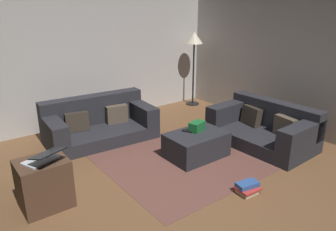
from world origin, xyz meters
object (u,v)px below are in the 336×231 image
at_px(tv_remote, 188,131).
at_px(side_table, 44,184).
at_px(ottoman, 196,145).
at_px(book_stack, 247,188).
at_px(gift_box, 197,126).
at_px(couch_right, 265,128).
at_px(corner_lamp, 194,43).
at_px(laptop, 43,158).
at_px(couch_left, 98,123).

bearing_deg(tv_remote, side_table, 156.08).
xyz_separation_m(ottoman, book_stack, (-0.16, -1.09, -0.12)).
bearing_deg(gift_box, book_stack, -101.03).
relative_size(couch_right, side_table, 2.90).
xyz_separation_m(side_table, book_stack, (1.98, -1.18, -0.21)).
xyz_separation_m(gift_box, tv_remote, (-0.14, 0.05, -0.06)).
bearing_deg(couch_right, ottoman, 74.43).
height_order(book_stack, corner_lamp, corner_lamp).
distance_m(gift_box, side_table, 2.22).
distance_m(gift_box, tv_remote, 0.16).
bearing_deg(gift_box, ottoman, -134.21).
relative_size(ottoman, laptop, 1.87).
distance_m(couch_left, book_stack, 2.66).
xyz_separation_m(couch_left, gift_box, (0.91, -1.40, 0.17)).
bearing_deg(corner_lamp, laptop, -152.96).
relative_size(couch_left, couch_right, 1.11).
distance_m(ottoman, corner_lamp, 2.82).
height_order(couch_left, ottoman, couch_left).
bearing_deg(book_stack, tv_remote, 85.72).
relative_size(ottoman, tv_remote, 5.33).
relative_size(gift_box, corner_lamp, 0.15).
xyz_separation_m(ottoman, side_table, (-2.14, 0.09, 0.09)).
bearing_deg(laptop, side_table, 111.03).
distance_m(couch_left, couch_right, 2.69).
bearing_deg(corner_lamp, couch_left, -168.70).
relative_size(couch_right, ottoman, 1.87).
relative_size(side_table, book_stack, 1.86).
height_order(gift_box, tv_remote, gift_box).
xyz_separation_m(couch_right, laptop, (-3.32, 0.33, 0.35)).
height_order(couch_right, corner_lamp, corner_lamp).
distance_m(couch_left, side_table, 1.90).
bearing_deg(tv_remote, book_stack, -119.08).
height_order(couch_right, book_stack, couch_right).
bearing_deg(book_stack, laptop, 150.00).
bearing_deg(corner_lamp, tv_remote, -133.00).
relative_size(ottoman, side_table, 1.55).
bearing_deg(gift_box, couch_right, -17.68).
distance_m(gift_box, corner_lamp, 2.64).
relative_size(tv_remote, book_stack, 0.54).
distance_m(ottoman, book_stack, 1.11).
bearing_deg(tv_remote, couch_left, 94.87).
bearing_deg(laptop, couch_left, 48.05).
distance_m(ottoman, laptop, 2.16).
distance_m(ottoman, tv_remote, 0.24).
bearing_deg(side_table, gift_box, -0.52).
xyz_separation_m(couch_left, couch_right, (2.04, -1.76, -0.01)).
bearing_deg(couch_right, side_table, 81.45).
relative_size(laptop, book_stack, 1.54).
distance_m(side_table, corner_lamp, 4.37).
bearing_deg(tv_remote, couch_right, -42.85).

